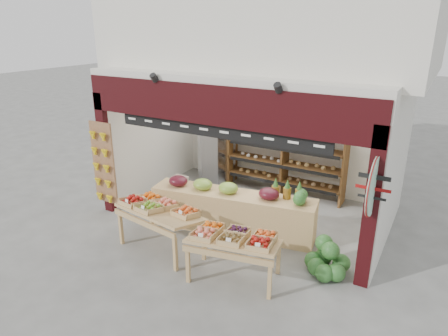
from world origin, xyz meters
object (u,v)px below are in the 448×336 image
(back_shelving, at_px, (285,150))
(mid_counter, at_px, (232,210))
(display_table_left, at_px, (158,208))
(watermelon_pile, at_px, (326,261))
(display_table_right, at_px, (234,238))
(cardboard_stack, at_px, (188,193))
(refrigerator, at_px, (217,149))

(back_shelving, bearing_deg, mid_counter, -94.05)
(display_table_left, height_order, watermelon_pile, display_table_left)
(mid_counter, bearing_deg, watermelon_pile, -13.20)
(mid_counter, bearing_deg, display_table_right, -59.88)
(cardboard_stack, xyz_separation_m, display_table_left, (0.68, -1.90, 0.55))
(refrigerator, height_order, display_table_right, refrigerator)
(back_shelving, relative_size, display_table_right, 1.85)
(watermelon_pile, bearing_deg, refrigerator, 144.46)
(cardboard_stack, xyz_separation_m, display_table_right, (2.39, -2.10, 0.52))
(back_shelving, xyz_separation_m, mid_counter, (-0.17, -2.35, -0.65))
(watermelon_pile, bearing_deg, display_table_right, -144.68)
(display_table_left, bearing_deg, refrigerator, 102.56)
(cardboard_stack, distance_m, display_table_right, 3.22)
(back_shelving, xyz_separation_m, refrigerator, (-1.82, -0.18, -0.21))
(mid_counter, xyz_separation_m, display_table_right, (0.80, -1.39, 0.28))
(back_shelving, relative_size, refrigerator, 1.65)
(back_shelving, distance_m, refrigerator, 1.84)
(cardboard_stack, bearing_deg, refrigerator, 92.71)
(back_shelving, relative_size, display_table_left, 1.76)
(display_table_left, distance_m, watermelon_pile, 3.11)
(back_shelving, bearing_deg, display_table_left, -106.82)
(back_shelving, height_order, watermelon_pile, back_shelving)
(display_table_left, xyz_separation_m, watermelon_pile, (2.98, 0.70, -0.55))
(display_table_left, bearing_deg, watermelon_pile, 13.24)
(mid_counter, height_order, display_table_left, mid_counter)
(refrigerator, relative_size, display_table_left, 1.07)
(back_shelving, distance_m, display_table_left, 3.71)
(refrigerator, distance_m, watermelon_pile, 4.63)
(display_table_right, height_order, watermelon_pile, display_table_right)
(refrigerator, height_order, display_table_left, refrigerator)
(cardboard_stack, bearing_deg, display_table_right, -41.33)
(display_table_right, bearing_deg, refrigerator, 124.60)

